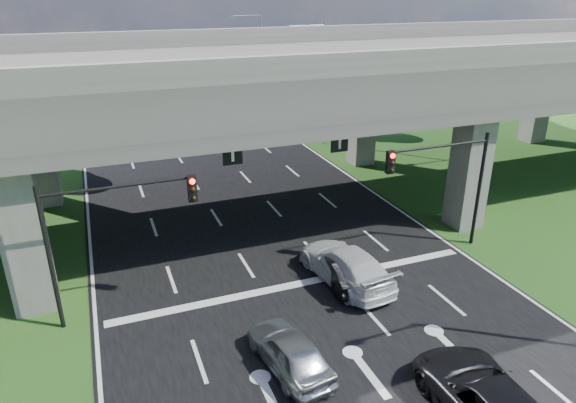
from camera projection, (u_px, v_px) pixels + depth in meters
ground at (334, 328)px, 20.35m from camera, size 160.00×160.00×0.00m
road at (256, 226)px, 28.94m from camera, size 18.00×120.00×0.03m
overpass at (241, 79)px, 27.60m from camera, size 80.00×15.00×10.00m
signal_right at (447, 174)px, 24.73m from camera, size 5.76×0.54×6.00m
signal_left at (107, 224)px, 19.50m from camera, size 5.76×0.54×6.00m
streetlight_far at (319, 75)px, 42.09m from camera, size 3.38×0.25×10.00m
streetlight_beyond at (258, 53)px, 55.84m from camera, size 3.38×0.25×10.00m
tree_left_far at (28, 68)px, 50.13m from camera, size 4.80×4.80×8.32m
tree_right_near at (330, 81)px, 47.03m from camera, size 4.20×4.20×7.28m
tree_right_mid at (323, 71)px, 55.04m from camera, size 3.91×3.90×6.76m
tree_right_far at (263, 57)px, 60.32m from camera, size 4.50×4.50×7.80m
car_silver at (290, 351)px, 17.93m from camera, size 2.25×4.39×1.43m
car_dark at (341, 269)px, 23.26m from camera, size 1.79×4.20×1.35m
car_white at (346, 265)px, 23.28m from camera, size 2.92×5.88×1.64m
car_trailing at (489, 402)px, 15.62m from camera, size 2.90×5.84×1.59m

